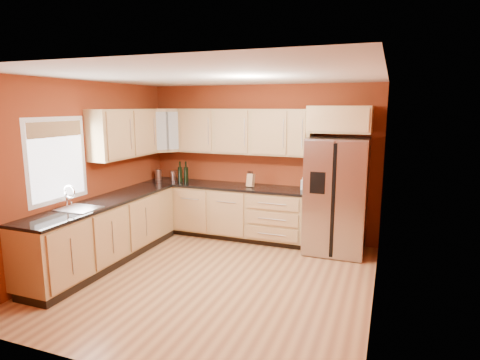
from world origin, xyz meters
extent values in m
plane|color=#9B613C|center=(0.00, 0.00, 0.00)|extent=(4.00, 4.00, 0.00)
plane|color=silver|center=(0.00, 0.00, 2.60)|extent=(4.00, 4.00, 0.00)
cube|color=maroon|center=(0.00, 2.00, 1.30)|extent=(4.00, 0.04, 2.60)
cube|color=maroon|center=(0.00, -2.00, 1.30)|extent=(4.00, 0.04, 2.60)
cube|color=maroon|center=(-2.00, 0.00, 1.30)|extent=(0.04, 4.00, 2.60)
cube|color=maroon|center=(2.00, 0.00, 1.30)|extent=(0.04, 4.00, 2.60)
cube|color=#A68250|center=(-0.55, 1.70, 0.44)|extent=(2.90, 0.60, 0.88)
cube|color=#A68250|center=(-1.70, 0.00, 0.44)|extent=(0.60, 2.80, 0.88)
cube|color=black|center=(-0.55, 1.69, 0.90)|extent=(2.90, 0.62, 0.04)
cube|color=black|center=(-1.69, 0.00, 0.90)|extent=(0.62, 2.80, 0.04)
cube|color=#A68250|center=(-0.25, 1.83, 1.83)|extent=(2.30, 0.33, 0.75)
cube|color=#A68250|center=(-1.83, 0.72, 1.83)|extent=(0.33, 1.35, 0.75)
cube|color=#A68250|center=(-1.67, 1.67, 1.83)|extent=(0.67, 0.67, 0.75)
cube|color=#A68250|center=(1.35, 1.70, 2.05)|extent=(0.92, 0.60, 0.40)
cube|color=#BBBBC0|center=(1.35, 1.62, 0.89)|extent=(0.90, 0.75, 1.78)
cube|color=white|center=(-1.98, -0.50, 1.55)|extent=(0.03, 0.90, 1.00)
cylinder|color=#BBBBC0|center=(-1.56, 1.75, 1.01)|extent=(0.14, 0.14, 0.17)
cylinder|color=#BBBBC0|center=(-1.85, 1.69, 1.01)|extent=(0.15, 0.15, 0.19)
cube|color=tan|center=(-0.07, 1.70, 1.03)|extent=(0.12, 0.11, 0.21)
cylinder|color=white|center=(0.80, 1.74, 1.02)|extent=(0.08, 0.08, 0.20)
camera|label=1|loc=(2.09, -4.51, 2.24)|focal=30.00mm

